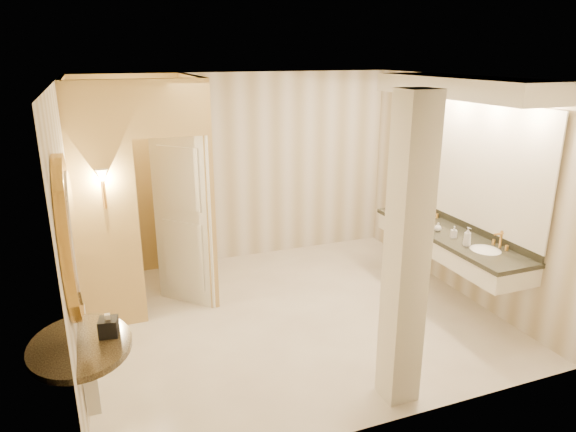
% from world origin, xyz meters
% --- Properties ---
extents(floor, '(4.50, 4.50, 0.00)m').
position_xyz_m(floor, '(0.00, 0.00, 0.00)').
color(floor, white).
rests_on(floor, ground).
extents(ceiling, '(4.50, 4.50, 0.00)m').
position_xyz_m(ceiling, '(0.00, 0.00, 2.70)').
color(ceiling, white).
rests_on(ceiling, wall_back).
extents(wall_back, '(4.50, 0.02, 2.70)m').
position_xyz_m(wall_back, '(0.00, 2.00, 1.35)').
color(wall_back, beige).
rests_on(wall_back, floor).
extents(wall_front, '(4.50, 0.02, 2.70)m').
position_xyz_m(wall_front, '(0.00, -2.00, 1.35)').
color(wall_front, beige).
rests_on(wall_front, floor).
extents(wall_left, '(0.02, 4.00, 2.70)m').
position_xyz_m(wall_left, '(-2.25, 0.00, 1.35)').
color(wall_left, beige).
rests_on(wall_left, floor).
extents(wall_right, '(0.02, 4.00, 2.70)m').
position_xyz_m(wall_right, '(2.25, 0.00, 1.35)').
color(wall_right, beige).
rests_on(wall_right, floor).
extents(toilet_closet, '(1.50, 1.55, 2.70)m').
position_xyz_m(toilet_closet, '(-1.14, 0.96, 1.39)').
color(toilet_closet, tan).
rests_on(toilet_closet, floor).
extents(wall_sconce, '(0.14, 0.14, 0.42)m').
position_xyz_m(wall_sconce, '(-1.93, 0.43, 1.73)').
color(wall_sconce, gold).
rests_on(wall_sconce, toilet_closet).
extents(vanity, '(0.75, 2.49, 2.09)m').
position_xyz_m(vanity, '(1.98, -0.26, 1.63)').
color(vanity, silver).
rests_on(vanity, floor).
extents(console_shelf, '(0.94, 0.94, 1.92)m').
position_xyz_m(console_shelf, '(-2.21, -1.32, 1.34)').
color(console_shelf, black).
rests_on(console_shelf, floor).
extents(pillar, '(0.29, 0.29, 2.70)m').
position_xyz_m(pillar, '(0.35, -1.70, 1.35)').
color(pillar, silver).
rests_on(pillar, floor).
extents(tissue_box, '(0.16, 0.16, 0.14)m').
position_xyz_m(tissue_box, '(-2.02, -1.28, 0.94)').
color(tissue_box, black).
rests_on(tissue_box, console_shelf).
extents(toilet, '(0.46, 0.80, 0.81)m').
position_xyz_m(toilet, '(-1.92, 1.32, 0.41)').
color(toilet, white).
rests_on(toilet, floor).
extents(soap_bottle_a, '(0.08, 0.09, 0.14)m').
position_xyz_m(soap_bottle_a, '(1.87, -0.43, 0.95)').
color(soap_bottle_a, beige).
rests_on(soap_bottle_a, vanity).
extents(soap_bottle_b, '(0.10, 0.10, 0.11)m').
position_xyz_m(soap_bottle_b, '(1.84, -0.17, 0.93)').
color(soap_bottle_b, silver).
rests_on(soap_bottle_b, vanity).
extents(soap_bottle_c, '(0.09, 0.10, 0.22)m').
position_xyz_m(soap_bottle_c, '(1.83, -0.71, 0.99)').
color(soap_bottle_c, '#C6B28C').
rests_on(soap_bottle_c, vanity).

